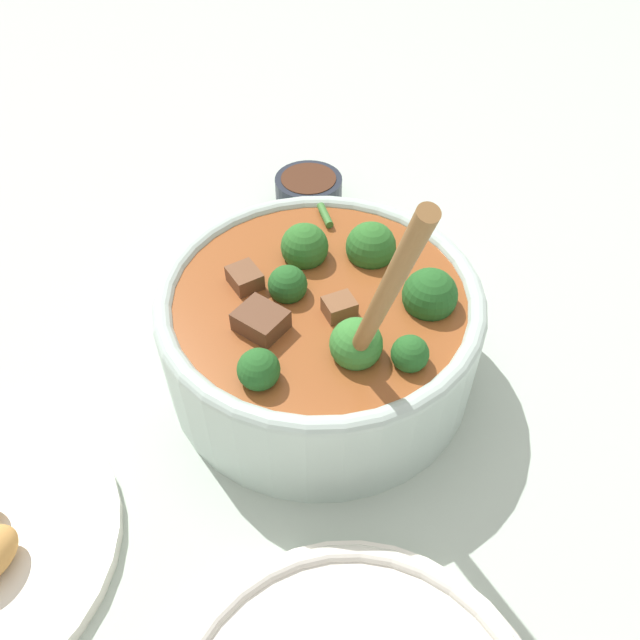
{
  "coord_description": "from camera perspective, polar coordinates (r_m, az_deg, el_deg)",
  "views": [
    {
      "loc": [
        -0.16,
        0.32,
        0.44
      ],
      "look_at": [
        0.0,
        0.0,
        0.06
      ],
      "focal_mm": 35.0,
      "sensor_mm": 36.0,
      "label": 1
    }
  ],
  "objects": [
    {
      "name": "ground_plane",
      "position": [
        0.57,
        -0.0,
        -4.42
      ],
      "size": [
        4.0,
        4.0,
        0.0
      ],
      "primitive_type": "plane",
      "color": "#ADBCAD"
    },
    {
      "name": "stew_bowl",
      "position": [
        0.52,
        0.11,
        -0.41
      ],
      "size": [
        0.27,
        0.27,
        0.27
      ],
      "color": "#B2C6BC",
      "rests_on": "ground_plane"
    },
    {
      "name": "condiment_bowl",
      "position": [
        0.73,
        -1.04,
        11.72
      ],
      "size": [
        0.08,
        0.08,
        0.04
      ],
      "color": "#232833",
      "rests_on": "ground_plane"
    }
  ]
}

